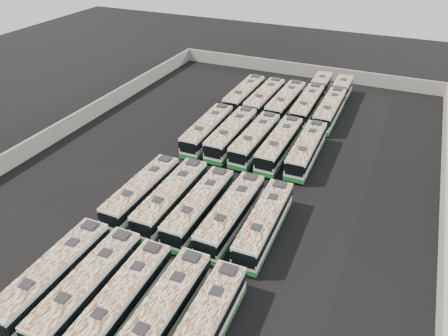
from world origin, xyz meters
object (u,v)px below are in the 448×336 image
(bus_front_center, at_px, (122,301))
(bus_front_right, at_px, (162,315))
(bus_midfront_center, at_px, (199,207))
(bus_midfront_far_right, at_px, (264,223))
(bus_back_far_right, at_px, (334,102))
(bus_back_far_left, at_px, (244,95))
(bus_front_far_right, at_px, (202,330))
(bus_midfront_right, at_px, (231,214))
(bus_midfront_left, at_px, (172,198))
(bus_midback_far_left, at_px, (208,130))
(bus_front_far_left, at_px, (54,275))
(bus_midback_center, at_px, (255,140))
(bus_midfront_far_left, at_px, (142,192))
(bus_midback_far_right, at_px, (306,149))
(bus_midback_right, at_px, (280,145))
(bus_back_left, at_px, (265,99))
(bus_midback_left, at_px, (232,134))
(bus_front_left, at_px, (88,287))
(bus_back_center, at_px, (285,102))
(bus_back_right, at_px, (312,98))

(bus_front_center, relative_size, bus_front_right, 0.97)
(bus_midfront_center, bearing_deg, bus_midfront_far_right, 2.17)
(bus_back_far_right, bearing_deg, bus_back_far_left, -167.83)
(bus_front_far_right, bearing_deg, bus_midfront_right, 103.15)
(bus_front_right, relative_size, bus_midfront_left, 1.00)
(bus_midback_far_left, bearing_deg, bus_midfront_right, -58.39)
(bus_midfront_center, bearing_deg, bus_back_far_left, 103.17)
(bus_front_center, height_order, bus_back_far_right, bus_back_far_right)
(bus_front_far_left, distance_m, bus_midback_center, 27.62)
(bus_front_right, bearing_deg, bus_midfront_left, 116.31)
(bus_midfront_far_left, height_order, bus_midfront_left, bus_midfront_left)
(bus_midfront_left, bearing_deg, bus_midback_far_right, 56.80)
(bus_midback_right, bearing_deg, bus_back_left, 117.07)
(bus_midfront_right, xyz_separation_m, bus_midback_far_left, (-9.37, 14.49, 0.01))
(bus_midback_left, relative_size, bus_midback_right, 1.02)
(bus_front_left, distance_m, bus_back_far_left, 39.36)
(bus_midfront_left, distance_m, bus_back_center, 26.91)
(bus_front_center, xyz_separation_m, bus_midback_far_right, (6.29, 27.06, 0.01))
(bus_front_far_left, height_order, bus_midback_left, bus_midback_left)
(bus_midback_far_left, xyz_separation_m, bus_midback_far_right, (12.47, 0.19, -0.03))
(bus_front_far_right, relative_size, bus_midfront_right, 0.99)
(bus_front_far_left, distance_m, bus_midback_left, 27.24)
(bus_midback_far_left, bearing_deg, bus_back_left, 74.55)
(bus_midfront_left, height_order, bus_back_right, bus_midfront_left)
(bus_front_far_left, bearing_deg, bus_front_left, 0.47)
(bus_midback_far_right, distance_m, bus_back_far_left, 17.51)
(bus_midback_center, distance_m, bus_midback_far_right, 6.22)
(bus_front_right, height_order, bus_midfront_right, bus_front_right)
(bus_midback_right, bearing_deg, bus_back_far_left, 127.48)
(bus_back_center, bearing_deg, bus_midfront_left, -95.43)
(bus_front_far_right, height_order, bus_midback_left, bus_midback_left)
(bus_midfront_left, distance_m, bus_back_far_right, 31.06)
(bus_front_center, relative_size, bus_midfront_far_right, 1.00)
(bus_front_far_left, bearing_deg, bus_midback_far_right, 64.64)
(bus_front_left, height_order, bus_back_far_left, bus_back_far_left)
(bus_front_center, xyz_separation_m, bus_midback_left, (-3.03, 27.07, 0.07))
(bus_back_far_right, bearing_deg, bus_midfront_right, -96.23)
(bus_front_center, height_order, bus_midfront_center, bus_midfront_center)
(bus_front_center, bearing_deg, bus_front_left, 177.19)
(bus_front_right, xyz_separation_m, bus_back_center, (-3.16, 39.04, 0.03))
(bus_midback_left, xyz_separation_m, bus_midback_right, (6.16, -0.20, -0.03))
(bus_midfront_center, xyz_separation_m, bus_back_right, (3.09, 29.99, 0.02))
(bus_back_far_right, bearing_deg, bus_midfront_left, -107.74)
(bus_midfront_far_right, bearing_deg, bus_back_left, 107.99)
(bus_front_far_left, bearing_deg, bus_midfront_far_right, 44.26)
(bus_midback_center, relative_size, bus_back_far_left, 1.00)
(bus_midfront_far_right, xyz_separation_m, bus_midback_left, (-9.37, 14.61, 0.06))
(bus_front_center, bearing_deg, bus_back_left, 93.11)
(bus_front_far_right, bearing_deg, bus_back_center, 97.81)
(bus_front_left, height_order, bus_front_center, bus_front_left)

